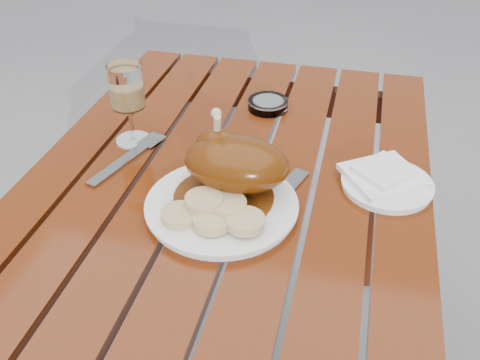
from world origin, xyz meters
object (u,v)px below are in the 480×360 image
at_px(side_plate, 387,185).
at_px(table, 227,309).
at_px(dinner_plate, 222,206).
at_px(ashtray, 268,104).
at_px(wine_glass, 129,105).

bearing_deg(side_plate, table, -169.55).
relative_size(dinner_plate, side_plate, 1.58).
bearing_deg(side_plate, ashtray, 137.63).
bearing_deg(table, ashtray, 85.69).
distance_m(dinner_plate, wine_glass, 0.33).
height_order(table, side_plate, side_plate).
relative_size(table, side_plate, 6.73).
bearing_deg(wine_glass, ashtray, 39.77).
xyz_separation_m(wine_glass, ashtray, (0.26, 0.22, -0.08)).
height_order(dinner_plate, ashtray, ashtray).
height_order(table, wine_glass, wine_glass).
bearing_deg(ashtray, side_plate, -42.37).
relative_size(dinner_plate, ashtray, 2.89).
xyz_separation_m(table, side_plate, (0.31, 0.06, 0.38)).
xyz_separation_m(side_plate, ashtray, (-0.29, 0.26, 0.01)).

